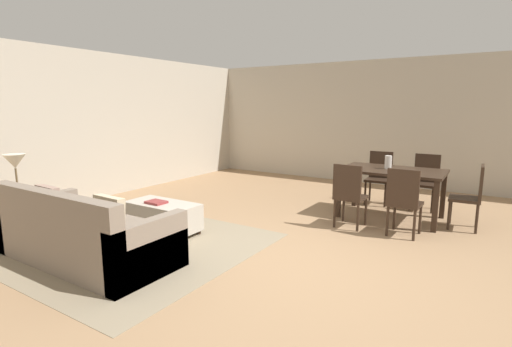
{
  "coord_description": "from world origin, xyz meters",
  "views": [
    {
      "loc": [
        1.88,
        -3.58,
        1.71
      ],
      "look_at": [
        -1.38,
        1.52,
        0.65
      ],
      "focal_mm": 26.95,
      "sensor_mm": 36.0,
      "label": 1
    }
  ],
  "objects": [
    {
      "name": "vase_centerpiece",
      "position": [
        0.45,
        2.44,
        0.86
      ],
      "size": [
        0.1,
        0.1,
        0.2
      ],
      "primitive_type": "cylinder",
      "color": "silver",
      "rests_on": "dining_table"
    },
    {
      "name": "dining_chair_far_left",
      "position": [
        0.12,
        3.25,
        0.52
      ],
      "size": [
        0.42,
        0.42,
        0.92
      ],
      "color": "#332319",
      "rests_on": "ground_plane"
    },
    {
      "name": "dining_chair_near_left",
      "position": [
        0.15,
        1.56,
        0.52
      ],
      "size": [
        0.41,
        0.41,
        0.92
      ],
      "color": "#332319",
      "rests_on": "ground_plane"
    },
    {
      "name": "wall_back",
      "position": [
        0.0,
        5.0,
        1.35
      ],
      "size": [
        9.0,
        0.12,
        2.7
      ],
      "primitive_type": "cube",
      "color": "#BCB2A0",
      "rests_on": "ground_plane"
    },
    {
      "name": "dining_chair_head_east",
      "position": [
        1.62,
        2.41,
        0.52
      ],
      "size": [
        0.42,
        0.42,
        0.92
      ],
      "color": "#332319",
      "rests_on": "ground_plane"
    },
    {
      "name": "side_table",
      "position": [
        -3.28,
        -1.18,
        0.46
      ],
      "size": [
        0.4,
        0.4,
        0.59
      ],
      "color": "olive",
      "rests_on": "ground_plane"
    },
    {
      "name": "ground_plane",
      "position": [
        0.0,
        0.0,
        0.0
      ],
      "size": [
        10.8,
        10.8,
        0.0
      ],
      "primitive_type": "plane",
      "color": "#9E7A56"
    },
    {
      "name": "book_on_ottoman",
      "position": [
        -1.96,
        -0.06,
        0.43
      ],
      "size": [
        0.26,
        0.2,
        0.03
      ],
      "primitive_type": "cube",
      "rotation": [
        0.0,
        0.0,
        -0.01
      ],
      "color": "maroon",
      "rests_on": "ottoman_table"
    },
    {
      "name": "dining_chair_far_right",
      "position": [
        0.88,
        3.28,
        0.52
      ],
      "size": [
        0.41,
        0.41,
        0.92
      ],
      "color": "#332319",
      "rests_on": "ground_plane"
    },
    {
      "name": "wall_left",
      "position": [
        -4.5,
        0.5,
        1.35
      ],
      "size": [
        0.12,
        11.0,
        2.7
      ],
      "primitive_type": "cube",
      "color": "#BCB2A0",
      "rests_on": "ground_plane"
    },
    {
      "name": "area_rug",
      "position": [
        -1.92,
        -0.56,
        0.0
      ],
      "size": [
        3.0,
        2.8,
        0.01
      ],
      "primitive_type": "cube",
      "color": "gray",
      "rests_on": "ground_plane"
    },
    {
      "name": "dining_table",
      "position": [
        0.52,
        2.42,
        0.66
      ],
      "size": [
        1.51,
        0.92,
        0.76
      ],
      "color": "#332319",
      "rests_on": "ground_plane"
    },
    {
      "name": "table_lamp",
      "position": [
        -3.28,
        -1.18,
        1.0
      ],
      "size": [
        0.26,
        0.26,
        0.53
      ],
      "color": "brown",
      "rests_on": "side_table"
    },
    {
      "name": "ottoman_table",
      "position": [
        -1.92,
        -0.0,
        0.24
      ],
      "size": [
        1.03,
        0.5,
        0.42
      ],
      "color": "#B7AD9E",
      "rests_on": "ground_plane"
    },
    {
      "name": "couch",
      "position": [
        -1.92,
        -1.17,
        0.29
      ],
      "size": [
        2.11,
        0.96,
        0.86
      ],
      "color": "gray",
      "rests_on": "ground_plane"
    },
    {
      "name": "dining_chair_near_right",
      "position": [
        0.88,
        1.59,
        0.52
      ],
      "size": [
        0.41,
        0.41,
        0.92
      ],
      "color": "#332319",
      "rests_on": "ground_plane"
    }
  ]
}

